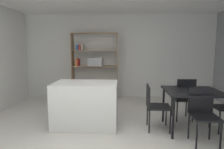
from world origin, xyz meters
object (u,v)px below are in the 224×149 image
kitchen_island (86,104)px  dining_chair_near (203,111)px  dining_table (192,95)px  open_bookshelf (93,66)px  dining_chair_far (184,96)px  dining_chair_island_side (154,103)px

kitchen_island → dining_chair_near: (2.09, -0.60, 0.10)m
dining_table → dining_chair_near: size_ratio=1.12×
dining_table → open_bookshelf: bearing=134.4°
dining_table → dining_chair_far: size_ratio=1.08×
open_bookshelf → kitchen_island: bearing=-84.9°
dining_chair_island_side → dining_chair_far: bearing=-55.0°
dining_table → dining_chair_island_side: (-0.73, 0.00, -0.18)m
open_bookshelf → dining_chair_island_side: size_ratio=2.37×
dining_table → dining_chair_far: dining_chair_far is taller
kitchen_island → dining_table: (2.08, -0.12, 0.26)m
dining_chair_far → dining_chair_near: dining_chair_far is taller
dining_table → dining_chair_near: (0.00, -0.48, -0.15)m
dining_chair_island_side → dining_chair_far: (0.73, 0.48, 0.03)m
kitchen_island → open_bookshelf: (-0.20, 2.21, 0.60)m
kitchen_island → dining_chair_near: bearing=-16.1°
dining_table → dining_chair_island_side: 0.75m
dining_chair_island_side → dining_chair_near: (0.73, -0.49, 0.02)m
dining_table → dining_chair_far: bearing=89.2°
dining_chair_far → dining_chair_near: size_ratio=1.03×
dining_chair_near → dining_table: bearing=91.9°
dining_chair_near → dining_chair_island_side: bearing=147.9°
kitchen_island → dining_chair_near: dining_chair_near is taller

